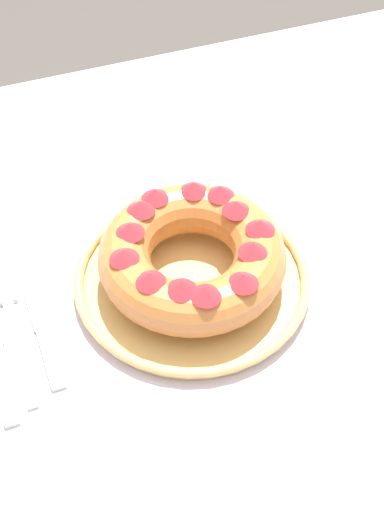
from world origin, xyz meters
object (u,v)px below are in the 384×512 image
(serving_dish, at_px, (192,279))
(fork, at_px, (13,322))
(bundt_cake, at_px, (192,255))
(cake_knife, at_px, (44,333))

(serving_dish, xyz_separation_m, fork, (-0.22, 0.02, -0.01))
(bundt_cake, distance_m, fork, 0.22)
(cake_knife, bearing_deg, bundt_cake, 7.59)
(serving_dish, bearing_deg, cake_knife, -176.38)
(serving_dish, height_order, fork, serving_dish)
(bundt_cake, bearing_deg, cake_knife, -176.38)
(fork, xyz_separation_m, cake_knife, (0.03, -0.03, 0.00))
(bundt_cake, bearing_deg, fork, 175.83)
(bundt_cake, height_order, cake_knife, bundt_cake)
(serving_dish, height_order, bundt_cake, bundt_cake)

